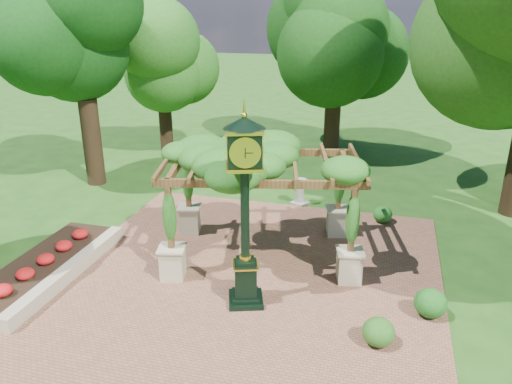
# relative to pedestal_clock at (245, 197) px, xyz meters

# --- Properties ---
(ground) EXTENTS (120.00, 120.00, 0.00)m
(ground) POSITION_rel_pedestal_clock_xyz_m (-0.25, -0.61, -2.81)
(ground) COLOR #1E4714
(ground) RESTS_ON ground
(brick_plaza) EXTENTS (10.00, 12.00, 0.04)m
(brick_plaza) POSITION_rel_pedestal_clock_xyz_m (-0.25, 0.39, -2.79)
(brick_plaza) COLOR brown
(brick_plaza) RESTS_ON ground
(border_wall) EXTENTS (0.35, 5.00, 0.40)m
(border_wall) POSITION_rel_pedestal_clock_xyz_m (-4.85, -0.11, -2.61)
(border_wall) COLOR #C6B793
(border_wall) RESTS_ON ground
(flower_bed) EXTENTS (1.50, 5.00, 0.36)m
(flower_bed) POSITION_rel_pedestal_clock_xyz_m (-5.75, -0.11, -2.63)
(flower_bed) COLOR red
(flower_bed) RESTS_ON ground
(pedestal_clock) EXTENTS (1.18, 1.18, 4.70)m
(pedestal_clock) POSITION_rel_pedestal_clock_xyz_m (0.00, 0.00, 0.00)
(pedestal_clock) COLOR black
(pedestal_clock) RESTS_ON brick_plaza
(pergola) EXTENTS (6.01, 4.49, 3.40)m
(pergola) POSITION_rel_pedestal_clock_xyz_m (-0.25, 2.52, -0.02)
(pergola) COLOR beige
(pergola) RESTS_ON brick_plaza
(sundial) EXTENTS (0.69, 0.69, 0.95)m
(sundial) POSITION_rel_pedestal_clock_xyz_m (0.11, 6.64, -2.40)
(sundial) COLOR #989890
(sundial) RESTS_ON ground
(shrub_front) EXTENTS (0.87, 0.87, 0.63)m
(shrub_front) POSITION_rel_pedestal_clock_xyz_m (3.19, -0.82, -2.46)
(shrub_front) COLOR #265719
(shrub_front) RESTS_ON brick_plaza
(shrub_mid) EXTENTS (0.97, 0.97, 0.68)m
(shrub_mid) POSITION_rel_pedestal_clock_xyz_m (4.31, 0.57, -2.43)
(shrub_mid) COLOR #1A5417
(shrub_mid) RESTS_ON brick_plaza
(shrub_back) EXTENTS (0.65, 0.65, 0.57)m
(shrub_back) POSITION_rel_pedestal_clock_xyz_m (3.07, 5.71, -2.49)
(shrub_back) COLOR #1F5C1A
(shrub_back) RESTS_ON brick_plaza
(tree_west_near) EXTENTS (4.05, 4.05, 8.84)m
(tree_west_near) POSITION_rel_pedestal_clock_xyz_m (-8.28, 6.72, 3.23)
(tree_west_near) COLOR #362415
(tree_west_near) RESTS_ON ground
(tree_west_far) EXTENTS (3.77, 3.77, 6.98)m
(tree_west_far) POSITION_rel_pedestal_clock_xyz_m (-7.46, 11.74, 1.97)
(tree_west_far) COLOR #301E12
(tree_west_far) RESTS_ON ground
(tree_north) EXTENTS (4.68, 4.68, 8.31)m
(tree_north) POSITION_rel_pedestal_clock_xyz_m (0.35, 13.57, 2.89)
(tree_north) COLOR #372216
(tree_north) RESTS_ON ground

